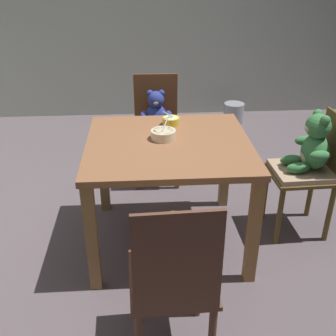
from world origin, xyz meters
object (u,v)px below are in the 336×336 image
object	(u,v)px
teddy_chair_far_center	(156,120)
porridge_bowl_yellow_far_center	(171,121)
teddy_chair_near_right	(310,157)
porridge_bowl_cream_center	(163,134)
dining_table	(169,158)
teddy_chair_near_front	(173,266)
metal_pail	(234,113)

from	to	relation	value
teddy_chair_far_center	porridge_bowl_yellow_far_center	distance (m)	0.67
teddy_chair_far_center	teddy_chair_near_right	bearing A→B (deg)	50.80
teddy_chair_near_right	porridge_bowl_cream_center	distance (m)	0.99
dining_table	teddy_chair_near_front	bearing A→B (deg)	-92.73
teddy_chair_near_front	teddy_chair_near_right	xyz separation A→B (m)	(0.98, 0.98, 0.02)
porridge_bowl_yellow_far_center	teddy_chair_near_right	bearing A→B (deg)	-13.45
dining_table	teddy_chair_far_center	world-z (taller)	teddy_chair_far_center
teddy_chair_near_front	teddy_chair_far_center	size ratio (longest dim) A/B	1.06
teddy_chair_far_center	dining_table	bearing A→B (deg)	4.10
dining_table	metal_pail	bearing A→B (deg)	67.17
teddy_chair_near_front	dining_table	bearing A→B (deg)	-5.00
teddy_chair_near_right	teddy_chair_far_center	bearing A→B (deg)	-43.00
dining_table	metal_pail	size ratio (longest dim) A/B	4.31
teddy_chair_far_center	porridge_bowl_cream_center	distance (m)	0.89
teddy_chair_far_center	porridge_bowl_cream_center	size ratio (longest dim) A/B	5.68
porridge_bowl_cream_center	dining_table	bearing A→B (deg)	-60.51
dining_table	metal_pail	world-z (taller)	dining_table
dining_table	porridge_bowl_yellow_far_center	distance (m)	0.32
teddy_chair_near_front	porridge_bowl_cream_center	world-z (taller)	teddy_chair_near_front
dining_table	teddy_chair_near_right	size ratio (longest dim) A/B	1.15
teddy_chair_near_front	metal_pail	bearing A→B (deg)	-19.51
teddy_chair_near_front	teddy_chair_near_right	world-z (taller)	teddy_chair_near_front
dining_table	teddy_chair_near_right	bearing A→B (deg)	4.14
teddy_chair_near_right	teddy_chair_far_center	world-z (taller)	teddy_chair_far_center
porridge_bowl_cream_center	metal_pail	xyz separation A→B (m)	(0.93, 2.10, -0.65)
teddy_chair_near_front	metal_pail	xyz separation A→B (m)	(0.95, 3.06, -0.43)
metal_pail	dining_table	bearing A→B (deg)	-112.83
teddy_chair_near_right	porridge_bowl_cream_center	world-z (taller)	teddy_chair_near_right
dining_table	teddy_chair_near_front	size ratio (longest dim) A/B	1.08
porridge_bowl_cream_center	porridge_bowl_yellow_far_center	size ratio (longest dim) A/B	1.35
teddy_chair_near_right	metal_pail	bearing A→B (deg)	-91.27
teddy_chair_far_center	teddy_chair_near_front	bearing A→B (deg)	1.48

